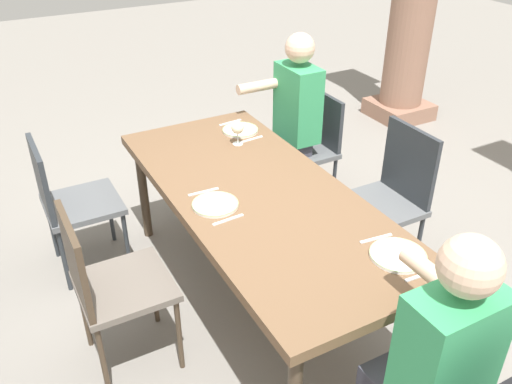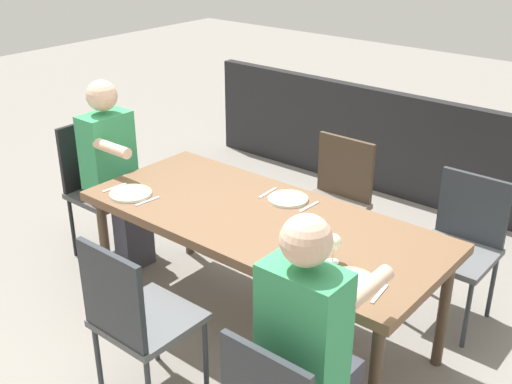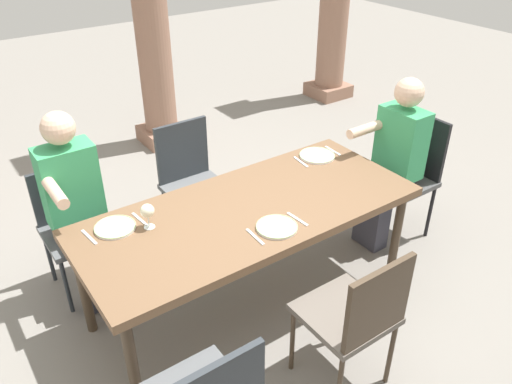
% 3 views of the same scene
% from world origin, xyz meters
% --- Properties ---
extents(ground_plane, '(16.00, 16.00, 0.00)m').
position_xyz_m(ground_plane, '(0.00, 0.00, 0.00)').
color(ground_plane, gray).
extents(dining_table, '(2.08, 0.89, 0.75)m').
position_xyz_m(dining_table, '(0.00, 0.00, 0.69)').
color(dining_table, brown).
rests_on(dining_table, ground).
extents(chair_west_north, '(0.44, 0.44, 0.85)m').
position_xyz_m(chair_west_north, '(-0.82, 0.86, 0.50)').
color(chair_west_north, '#5B5E61').
rests_on(chair_west_north, ground).
extents(chair_west_south, '(0.44, 0.44, 0.89)m').
position_xyz_m(chair_west_south, '(-0.82, -0.86, 0.52)').
color(chair_west_south, '#5B5E61').
rests_on(chair_west_south, ground).
extents(chair_mid_north, '(0.44, 0.44, 0.94)m').
position_xyz_m(chair_mid_north, '(0.07, 0.87, 0.54)').
color(chair_mid_north, '#5B5E61').
rests_on(chair_mid_north, ground).
extents(chair_mid_south, '(0.44, 0.44, 0.92)m').
position_xyz_m(chair_mid_south, '(0.07, -0.86, 0.54)').
color(chair_mid_south, '#6A6158').
rests_on(chair_mid_south, ground).
extents(diner_woman_green, '(0.49, 0.35, 1.29)m').
position_xyz_m(diner_woman_green, '(1.26, 0.00, 0.69)').
color(diner_woman_green, '#3F3F4C').
rests_on(diner_woman_green, ground).
extents(diner_man_white, '(0.35, 0.49, 1.31)m').
position_xyz_m(diner_man_white, '(-0.83, 0.69, 0.70)').
color(diner_man_white, '#3F3F4C').
rests_on(diner_man_white, ground).
extents(plate_0, '(0.23, 0.23, 0.02)m').
position_xyz_m(plate_0, '(-0.74, 0.26, 0.76)').
color(plate_0, white).
rests_on(plate_0, dining_table).
extents(wine_glass_0, '(0.08, 0.08, 0.15)m').
position_xyz_m(wine_glass_0, '(-0.58, 0.16, 0.86)').
color(wine_glass_0, white).
rests_on(wine_glass_0, dining_table).
extents(fork_0, '(0.04, 0.17, 0.01)m').
position_xyz_m(fork_0, '(-0.89, 0.26, 0.75)').
color(fork_0, silver).
rests_on(fork_0, dining_table).
extents(spoon_0, '(0.03, 0.17, 0.01)m').
position_xyz_m(spoon_0, '(-0.59, 0.26, 0.75)').
color(spoon_0, silver).
rests_on(spoon_0, dining_table).
extents(plate_1, '(0.24, 0.24, 0.02)m').
position_xyz_m(plate_1, '(0.01, -0.26, 0.76)').
color(plate_1, white).
rests_on(plate_1, dining_table).
extents(fork_1, '(0.02, 0.17, 0.01)m').
position_xyz_m(fork_1, '(-0.14, -0.26, 0.75)').
color(fork_1, silver).
rests_on(fork_1, dining_table).
extents(spoon_1, '(0.03, 0.17, 0.01)m').
position_xyz_m(spoon_1, '(0.16, -0.26, 0.75)').
color(spoon_1, silver).
rests_on(spoon_1, dining_table).
extents(plate_2, '(0.25, 0.25, 0.02)m').
position_xyz_m(plate_2, '(0.77, 0.27, 0.76)').
color(plate_2, white).
rests_on(plate_2, dining_table).
extents(fork_2, '(0.03, 0.17, 0.01)m').
position_xyz_m(fork_2, '(0.62, 0.27, 0.75)').
color(fork_2, silver).
rests_on(fork_2, dining_table).
extents(spoon_2, '(0.03, 0.17, 0.01)m').
position_xyz_m(spoon_2, '(0.92, 0.27, 0.75)').
color(spoon_2, silver).
rests_on(spoon_2, dining_table).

